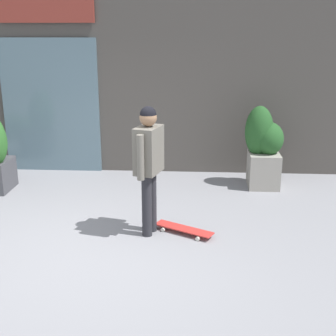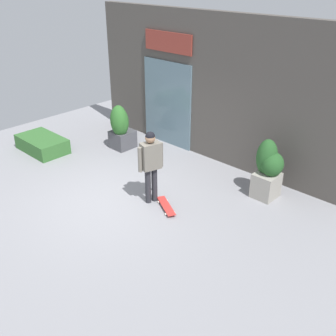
{
  "view_description": "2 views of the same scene",
  "coord_description": "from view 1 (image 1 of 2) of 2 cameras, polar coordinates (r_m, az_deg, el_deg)",
  "views": [
    {
      "loc": [
        1.23,
        -5.0,
        2.6
      ],
      "look_at": [
        0.88,
        0.81,
        0.81
      ],
      "focal_mm": 48.8,
      "sensor_mm": 36.0,
      "label": 1
    },
    {
      "loc": [
        6.22,
        -4.81,
        4.75
      ],
      "look_at": [
        0.88,
        0.81,
        0.81
      ],
      "focal_mm": 42.44,
      "sensor_mm": 36.0,
      "label": 2
    }
  ],
  "objects": [
    {
      "name": "building_facade",
      "position": [
        8.45,
        -5.44,
        12.26
      ],
      "size": [
        8.04,
        0.31,
        3.82
      ],
      "color": "#4C4742",
      "rests_on": "ground_plane"
    },
    {
      "name": "planter_box_right",
      "position": [
        7.82,
        11.82,
        2.69
      ],
      "size": [
        0.64,
        0.61,
        1.37
      ],
      "color": "gray",
      "rests_on": "ground_plane"
    },
    {
      "name": "skateboarder",
      "position": [
        5.75,
        -2.43,
        1.27
      ],
      "size": [
        0.37,
        0.57,
        1.69
      ],
      "rotation": [
        0.0,
        0.0,
        -0.3
      ],
      "color": "#28282D",
      "rests_on": "ground_plane"
    },
    {
      "name": "ground_plane",
      "position": [
        5.77,
        -9.41,
        -9.93
      ],
      "size": [
        12.0,
        12.0,
        0.0
      ],
      "primitive_type": "plane",
      "color": "gray"
    },
    {
      "name": "skateboard",
      "position": [
        6.06,
        1.98,
        -7.62
      ],
      "size": [
        0.81,
        0.54,
        0.08
      ],
      "rotation": [
        0.0,
        0.0,
        -0.49
      ],
      "color": "red",
      "rests_on": "ground_plane"
    }
  ]
}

